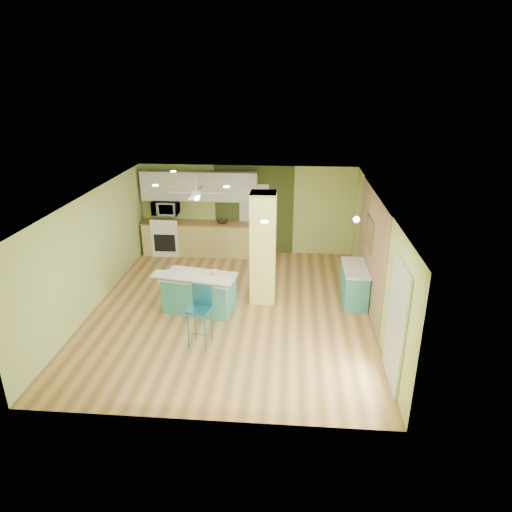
# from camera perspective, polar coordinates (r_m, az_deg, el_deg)

# --- Properties ---
(floor) EXTENTS (6.00, 7.00, 0.01)m
(floor) POSITION_cam_1_polar(r_m,az_deg,el_deg) (10.11, -3.05, -6.58)
(floor) COLOR olive
(floor) RESTS_ON ground
(ceiling) EXTENTS (6.00, 7.00, 0.01)m
(ceiling) POSITION_cam_1_polar(r_m,az_deg,el_deg) (9.19, -3.36, 7.33)
(ceiling) COLOR white
(ceiling) RESTS_ON wall_back
(wall_back) EXTENTS (6.00, 0.01, 2.50)m
(wall_back) POSITION_cam_1_polar(r_m,az_deg,el_deg) (12.88, -1.12, 5.79)
(wall_back) COLOR #B6CA6C
(wall_back) RESTS_ON floor
(wall_front) EXTENTS (6.00, 0.01, 2.50)m
(wall_front) POSITION_cam_1_polar(r_m,az_deg,el_deg) (6.50, -7.36, -11.40)
(wall_front) COLOR #B6CA6C
(wall_front) RESTS_ON floor
(wall_left) EXTENTS (0.01, 7.00, 2.50)m
(wall_left) POSITION_cam_1_polar(r_m,az_deg,el_deg) (10.41, -19.82, 0.53)
(wall_left) COLOR #B6CA6C
(wall_left) RESTS_ON floor
(wall_right) EXTENTS (0.01, 7.00, 2.50)m
(wall_right) POSITION_cam_1_polar(r_m,az_deg,el_deg) (9.66, 14.76, -0.49)
(wall_right) COLOR #B6CA6C
(wall_right) RESTS_ON floor
(wood_panel) EXTENTS (0.02, 3.40, 2.50)m
(wood_panel) POSITION_cam_1_polar(r_m,az_deg,el_deg) (10.21, 14.13, 0.78)
(wood_panel) COLOR #907152
(wood_panel) RESTS_ON floor
(olive_accent) EXTENTS (2.20, 0.02, 2.50)m
(olive_accent) POSITION_cam_1_polar(r_m,az_deg,el_deg) (12.85, -0.24, 5.75)
(olive_accent) COLOR #3A481D
(olive_accent) RESTS_ON floor
(interior_door) EXTENTS (0.82, 0.05, 2.00)m
(interior_door) POSITION_cam_1_polar(r_m,az_deg,el_deg) (12.89, -0.25, 4.65)
(interior_door) COLOR silver
(interior_door) RESTS_ON floor
(french_door) EXTENTS (0.04, 1.08, 2.10)m
(french_door) POSITION_cam_1_polar(r_m,az_deg,el_deg) (7.71, 17.09, -8.32)
(french_door) COLOR silver
(french_door) RESTS_ON floor
(column) EXTENTS (0.55, 0.55, 2.50)m
(column) POSITION_cam_1_polar(r_m,az_deg,el_deg) (9.98, 0.89, 0.99)
(column) COLOR #E2E46A
(column) RESTS_ON floor
(kitchen_run) EXTENTS (3.25, 0.63, 0.94)m
(kitchen_run) POSITION_cam_1_polar(r_m,az_deg,el_deg) (13.02, -6.94, 2.21)
(kitchen_run) COLOR tan
(kitchen_run) RESTS_ON floor
(stove) EXTENTS (0.76, 0.66, 1.08)m
(stove) POSITION_cam_1_polar(r_m,az_deg,el_deg) (13.24, -10.98, 2.23)
(stove) COLOR white
(stove) RESTS_ON floor
(upper_cabinets) EXTENTS (3.20, 0.34, 0.80)m
(upper_cabinets) POSITION_cam_1_polar(r_m,az_deg,el_deg) (12.72, -7.13, 8.68)
(upper_cabinets) COLOR silver
(upper_cabinets) RESTS_ON wall_back
(microwave) EXTENTS (0.70, 0.48, 0.39)m
(microwave) POSITION_cam_1_polar(r_m,az_deg,el_deg) (12.98, -11.25, 5.96)
(microwave) COLOR white
(microwave) RESTS_ON wall_back
(ceiling_fan) EXTENTS (1.41, 1.41, 0.61)m
(ceiling_fan) POSITION_cam_1_polar(r_m,az_deg,el_deg) (11.40, -7.47, 7.80)
(ceiling_fan) COLOR white
(ceiling_fan) RESTS_ON ceiling
(pendant_lamp) EXTENTS (0.14, 0.14, 0.69)m
(pendant_lamp) POSITION_cam_1_polar(r_m,az_deg,el_deg) (10.10, 12.44, 4.51)
(pendant_lamp) COLOR white
(pendant_lamp) RESTS_ON ceiling
(wall_decor) EXTENTS (0.03, 0.90, 0.70)m
(wall_decor) POSITION_cam_1_polar(r_m,az_deg,el_deg) (10.29, 13.99, 2.74)
(wall_decor) COLOR brown
(wall_decor) RESTS_ON wood_panel
(peninsula) EXTENTS (1.78, 1.21, 0.93)m
(peninsula) POSITION_cam_1_polar(r_m,az_deg,el_deg) (9.91, -7.12, -4.51)
(peninsula) COLOR teal
(peninsula) RESTS_ON floor
(bar_stool) EXTENTS (0.47, 0.47, 1.20)m
(bar_stool) POSITION_cam_1_polar(r_m,az_deg,el_deg) (8.56, -6.92, -6.17)
(bar_stool) COLOR #1C667F
(bar_stool) RESTS_ON floor
(side_counter) EXTENTS (0.54, 1.27, 0.82)m
(side_counter) POSITION_cam_1_polar(r_m,az_deg,el_deg) (10.50, 12.15, -3.41)
(side_counter) COLOR teal
(side_counter) RESTS_ON floor
(fruit_bowl) EXTENTS (0.37, 0.37, 0.08)m
(fruit_bowl) POSITION_cam_1_polar(r_m,az_deg,el_deg) (12.74, -4.23, 4.28)
(fruit_bowl) COLOR #372616
(fruit_bowl) RESTS_ON kitchen_run
(canister) EXTENTS (0.16, 0.16, 0.16)m
(canister) POSITION_cam_1_polar(r_m,az_deg,el_deg) (9.61, -5.24, -2.27)
(canister) COLOR gold
(canister) RESTS_ON peninsula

